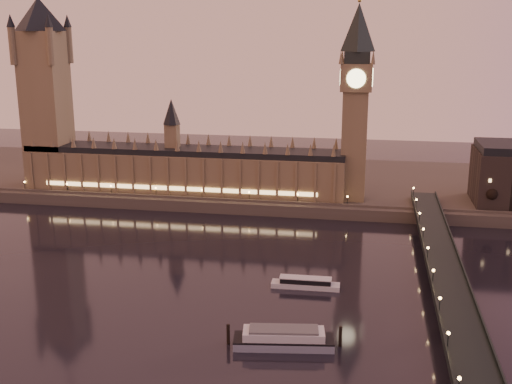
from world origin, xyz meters
TOP-DOWN VIEW (x-y plane):
  - ground at (0.00, 0.00)m, footprint 700.00×700.00m
  - far_embankment at (30.00, 165.00)m, footprint 560.00×130.00m
  - palace_of_westminster at (-40.12, 120.99)m, footprint 180.00×26.62m
  - victoria_tower at (-120.00, 121.00)m, footprint 31.68×31.68m
  - big_ben at (53.99, 120.99)m, footprint 17.68×17.68m
  - westminster_bridge at (91.61, 0.00)m, footprint 13.20×260.00m
  - bare_tree_0 at (125.43, 109.00)m, footprint 6.23×6.23m
  - cruise_boat_a at (40.46, 9.42)m, footprint 25.97×6.14m
  - moored_barge at (38.57, -38.00)m, footprint 35.54×12.90m

SIDE VIEW (x-z plane):
  - ground at x=0.00m, z-range 0.00..0.00m
  - cruise_boat_a at x=40.46m, z-range -0.25..3.89m
  - moored_barge at x=38.57m, z-range -0.51..6.06m
  - far_embankment at x=30.00m, z-range 0.00..6.00m
  - westminster_bridge at x=91.61m, z-range -2.13..13.17m
  - bare_tree_0 at x=125.43m, z-range 9.13..21.80m
  - palace_of_westminster at x=-40.12m, z-range -4.29..47.71m
  - big_ben at x=53.99m, z-range 11.95..115.95m
  - victoria_tower at x=-120.00m, z-range 6.79..124.79m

